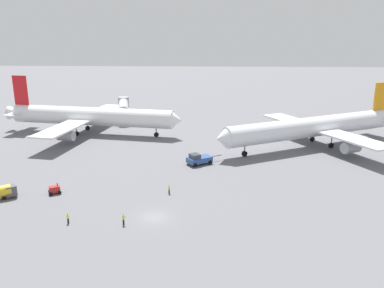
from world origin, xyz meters
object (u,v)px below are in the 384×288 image
at_px(gse_fuel_bowser_stubby, 1,192).
at_px(ground_crew_marshaller_foreground, 169,189).
at_px(airliner_being_pushed, 314,127).
at_px(ground_crew_wing_walker_right, 123,219).
at_px(gse_gpu_cart_small, 55,189).
at_px(airliner_at_gate_left, 90,117).
at_px(ground_crew_ramp_agent_by_cones, 68,218).
at_px(pushback_tug, 199,159).
at_px(jet_bridge, 124,105).

height_order(gse_fuel_bowser_stubby, ground_crew_marshaller_foreground, gse_fuel_bowser_stubby).
bearing_deg(airliner_being_pushed, ground_crew_wing_walker_right, -131.43).
distance_m(airliner_being_pushed, gse_gpu_cart_small, 63.48).
bearing_deg(airliner_being_pushed, airliner_at_gate_left, 170.57).
xyz_separation_m(gse_fuel_bowser_stubby, ground_crew_ramp_agent_by_cones, (14.63, -8.16, -0.53)).
bearing_deg(pushback_tug, airliner_at_gate_left, 140.96).
bearing_deg(ground_crew_wing_walker_right, gse_gpu_cart_small, 143.55).
height_order(airliner_being_pushed, gse_fuel_bowser_stubby, airliner_being_pushed).
bearing_deg(gse_gpu_cart_small, airliner_being_pushed, 31.65).
bearing_deg(gse_gpu_cart_small, ground_crew_marshaller_foreground, 2.69).
bearing_deg(pushback_tug, gse_fuel_bowser_stubby, -148.79).
bearing_deg(airliner_at_gate_left, ground_crew_marshaller_foreground, -57.43).
bearing_deg(gse_fuel_bowser_stubby, airliner_at_gate_left, 87.99).
height_order(ground_crew_marshaller_foreground, jet_bridge, jet_bridge).
relative_size(ground_crew_marshaller_foreground, ground_crew_ramp_agent_by_cones, 1.01).
distance_m(ground_crew_marshaller_foreground, jet_bridge, 67.27).
bearing_deg(airliner_at_gate_left, pushback_tug, -39.04).
distance_m(airliner_being_pushed, ground_crew_ramp_agent_by_cones, 64.98).
bearing_deg(jet_bridge, pushback_tug, -60.10).
height_order(ground_crew_marshaller_foreground, ground_crew_wing_walker_right, ground_crew_wing_walker_right).
height_order(ground_crew_wing_walker_right, jet_bridge, jet_bridge).
bearing_deg(gse_gpu_cart_small, gse_fuel_bowser_stubby, -161.35).
xyz_separation_m(ground_crew_marshaller_foreground, jet_bridge, (-22.17, 63.40, 3.69)).
relative_size(ground_crew_wing_walker_right, jet_bridge, 0.09).
distance_m(gse_gpu_cart_small, jet_bridge, 64.49).
xyz_separation_m(gse_fuel_bowser_stubby, gse_gpu_cart_small, (8.19, 2.76, -0.54)).
height_order(airliner_being_pushed, ground_crew_wing_walker_right, airliner_being_pushed).
height_order(pushback_tug, jet_bridge, jet_bridge).
bearing_deg(ground_crew_marshaller_foreground, gse_gpu_cart_small, -177.31).
relative_size(ground_crew_ramp_agent_by_cones, jet_bridge, 0.08).
height_order(ground_crew_marshaller_foreground, ground_crew_ramp_agent_by_cones, ground_crew_marshaller_foreground).
relative_size(gse_fuel_bowser_stubby, jet_bridge, 0.25).
xyz_separation_m(airliner_at_gate_left, ground_crew_marshaller_foreground, (27.04, -42.33, -4.15)).
distance_m(pushback_tug, ground_crew_wing_walker_right, 30.31).
relative_size(airliner_being_pushed, gse_fuel_bowser_stubby, 10.16).
bearing_deg(gse_fuel_bowser_stubby, pushback_tug, 31.21).
xyz_separation_m(pushback_tug, ground_crew_ramp_agent_by_cones, (-18.81, -28.41, -0.37)).
distance_m(pushback_tug, ground_crew_ramp_agent_by_cones, 34.07).
distance_m(pushback_tug, jet_bridge, 54.17).
xyz_separation_m(gse_gpu_cart_small, jet_bridge, (-1.71, 64.36, 3.70)).
relative_size(ground_crew_marshaller_foreground, ground_crew_wing_walker_right, 0.91).
bearing_deg(pushback_tug, gse_gpu_cart_small, -145.28).
bearing_deg(ground_crew_ramp_agent_by_cones, gse_gpu_cart_small, 120.51).
distance_m(gse_gpu_cart_small, ground_crew_wing_walker_right, 18.50).
bearing_deg(ground_crew_ramp_agent_by_cones, ground_crew_marshaller_foreground, 40.27).
relative_size(ground_crew_wing_walker_right, ground_crew_ramp_agent_by_cones, 1.10).
relative_size(pushback_tug, jet_bridge, 0.40).
bearing_deg(gse_gpu_cart_small, pushback_tug, 34.72).
bearing_deg(ground_crew_marshaller_foreground, gse_fuel_bowser_stubby, -172.59).
xyz_separation_m(airliner_being_pushed, ground_crew_ramp_agent_by_cones, (-47.48, -44.16, -4.13)).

